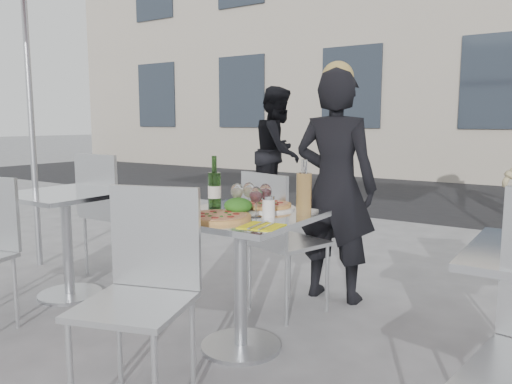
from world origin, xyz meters
The scene contains 21 objects.
ground centered at (0.00, 0.00, 0.00)m, with size 80.00×80.00×0.00m, color slate.
street_asphalt centered at (0.00, 6.50, 0.00)m, with size 24.00×5.00×0.00m, color black.
main_table centered at (0.00, 0.00, 0.54)m, with size 0.72×0.72×0.75m.
side_table_left centered at (-1.50, 0.00, 0.54)m, with size 0.72×0.72×0.75m.
chair_far centered at (-0.09, 0.53, 0.55)m, with size 0.52×0.53×0.92m.
chair_near centered at (-0.05, -0.65, 0.56)m, with size 0.55×0.56×0.95m.
side_chair_lfar centered at (-1.62, 0.48, 0.59)m, with size 0.46×0.47×0.99m.
woman_diner centered at (0.08, 1.01, 0.79)m, with size 0.58×0.38×1.59m, color black.
pedestrian_a centered at (-1.89, 3.52, 0.85)m, with size 0.82×0.64×1.69m, color black.
pizza_near centered at (-0.02, -0.17, 0.76)m, with size 0.33×0.33×0.02m.
pizza_far centered at (0.03, 0.22, 0.77)m, with size 0.32×0.32×0.03m.
salad_plate centered at (-0.01, 0.00, 0.79)m, with size 0.22×0.22×0.09m.
wine_bottle centered at (-0.24, 0.08, 0.86)m, with size 0.08×0.07×0.29m.
carafe centered at (0.29, 0.17, 0.87)m, with size 0.08×0.08×0.29m.
sugar_shaker centered at (0.17, 0.02, 0.80)m, with size 0.06×0.06×0.11m.
wineglass_white_a centered at (-0.05, 0.04, 0.86)m, with size 0.07×0.07×0.16m.
wineglass_white_b centered at (-0.02, 0.11, 0.86)m, with size 0.07×0.07×0.16m.
wineglass_red_a centered at (0.11, -0.02, 0.86)m, with size 0.07×0.07×0.16m.
wineglass_red_b centered at (0.09, 0.10, 0.86)m, with size 0.07×0.07×0.16m.
napkin_left centered at (-0.27, -0.25, 0.75)m, with size 0.20×0.20×0.01m.
napkin_right centered at (0.27, -0.21, 0.75)m, with size 0.20×0.20×0.01m.
Camera 1 is at (1.51, -2.12, 1.23)m, focal length 35.00 mm.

